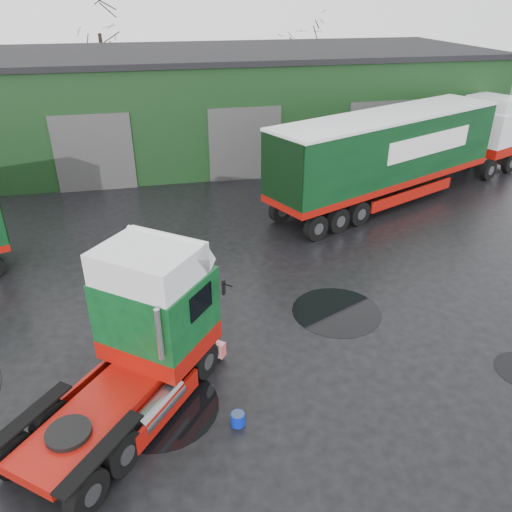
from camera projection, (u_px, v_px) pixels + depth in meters
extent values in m
plane|color=black|center=(268.00, 325.00, 15.92)|extent=(100.00, 100.00, 0.00)
cube|color=black|center=(227.00, 104.00, 32.15)|extent=(32.00, 12.00, 6.00)
cube|color=black|center=(225.00, 52.00, 30.67)|extent=(32.40, 12.40, 0.30)
cylinder|color=#071EAD|center=(238.00, 419.00, 12.22)|extent=(0.41, 0.41, 0.33)
cylinder|color=black|center=(162.00, 407.00, 12.78)|extent=(2.94, 2.94, 0.01)
cylinder|color=black|center=(336.00, 311.00, 16.60)|extent=(2.97, 2.97, 0.01)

